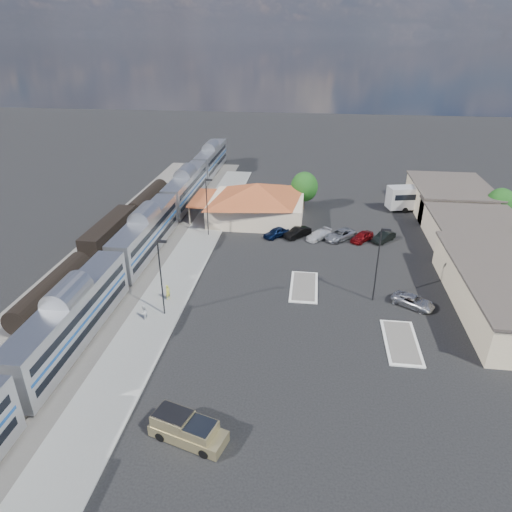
# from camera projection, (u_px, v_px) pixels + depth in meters

# --- Properties ---
(ground) EXTENTS (280.00, 280.00, 0.00)m
(ground) POSITION_uv_depth(u_px,v_px,m) (270.00, 293.00, 54.23)
(ground) COLOR black
(ground) RESTS_ON ground
(railbed) EXTENTS (16.00, 100.00, 0.12)m
(railbed) POSITION_uv_depth(u_px,v_px,m) (126.00, 254.00, 63.71)
(railbed) COLOR #4C4944
(railbed) RESTS_ON ground
(platform) EXTENTS (5.50, 92.00, 0.18)m
(platform) POSITION_uv_depth(u_px,v_px,m) (185.00, 264.00, 60.90)
(platform) COLOR gray
(platform) RESTS_ON ground
(passenger_train) EXTENTS (3.00, 104.00, 5.55)m
(passenger_train) POSITION_uv_depth(u_px,v_px,m) (146.00, 235.00, 62.82)
(passenger_train) COLOR silver
(passenger_train) RESTS_ON ground
(freight_cars) EXTENTS (2.80, 46.00, 4.00)m
(freight_cars) POSITION_uv_depth(u_px,v_px,m) (110.00, 235.00, 65.29)
(freight_cars) COLOR black
(freight_cars) RESTS_ON ground
(station_depot) EXTENTS (18.35, 12.24, 6.20)m
(station_depot) POSITION_uv_depth(u_px,v_px,m) (257.00, 201.00, 74.79)
(station_depot) COLOR #BFAA8C
(station_depot) RESTS_ON ground
(buildings_east) EXTENTS (14.40, 51.40, 4.80)m
(buildings_east) POSITION_uv_depth(u_px,v_px,m) (482.00, 240.00, 62.82)
(buildings_east) COLOR #C6B28C
(buildings_east) RESTS_ON ground
(traffic_island_south) EXTENTS (3.30, 7.50, 0.21)m
(traffic_island_south) POSITION_uv_depth(u_px,v_px,m) (304.00, 287.00, 55.52)
(traffic_island_south) COLOR silver
(traffic_island_south) RESTS_ON ground
(traffic_island_north) EXTENTS (3.30, 7.50, 0.21)m
(traffic_island_north) POSITION_uv_depth(u_px,v_px,m) (401.00, 342.00, 45.46)
(traffic_island_north) COLOR silver
(traffic_island_north) RESTS_ON ground
(lamp_plat_s) EXTENTS (1.08, 0.25, 9.00)m
(lamp_plat_s) POSITION_uv_depth(u_px,v_px,m) (161.00, 272.00, 47.77)
(lamp_plat_s) COLOR black
(lamp_plat_s) RESTS_ON ground
(lamp_plat_n) EXTENTS (1.08, 0.25, 9.00)m
(lamp_plat_n) POSITION_uv_depth(u_px,v_px,m) (208.00, 203.00, 67.40)
(lamp_plat_n) COLOR black
(lamp_plat_n) RESTS_ON ground
(lamp_lot) EXTENTS (1.08, 0.25, 9.00)m
(lamp_lot) POSITION_uv_depth(u_px,v_px,m) (379.00, 259.00, 50.53)
(lamp_lot) COLOR black
(lamp_lot) RESTS_ON ground
(tree_east_c) EXTENTS (4.41, 4.41, 6.21)m
(tree_east_c) POSITION_uv_depth(u_px,v_px,m) (500.00, 203.00, 71.95)
(tree_east_c) COLOR #382314
(tree_east_c) RESTS_ON ground
(tree_depot) EXTENTS (4.71, 4.71, 6.63)m
(tree_depot) POSITION_uv_depth(u_px,v_px,m) (304.00, 187.00, 78.90)
(tree_depot) COLOR #382314
(tree_depot) RESTS_ON ground
(pickup_truck) EXTENTS (6.27, 3.78, 2.04)m
(pickup_truck) POSITION_uv_depth(u_px,v_px,m) (188.00, 430.00, 34.27)
(pickup_truck) COLOR tan
(pickup_truck) RESTS_ON ground
(suv) EXTENTS (5.20, 4.42, 1.33)m
(suv) POSITION_uv_depth(u_px,v_px,m) (413.00, 301.00, 51.40)
(suv) COLOR #A2A4AA
(suv) RESTS_ON ground
(coach_bus) EXTENTS (13.53, 5.88, 4.24)m
(coach_bus) POSITION_uv_depth(u_px,v_px,m) (425.00, 196.00, 79.26)
(coach_bus) COLOR silver
(coach_bus) RESTS_ON ground
(person_a) EXTENTS (0.67, 0.78, 1.82)m
(person_a) POSITION_uv_depth(u_px,v_px,m) (168.00, 292.00, 52.35)
(person_a) COLOR #D0CB41
(person_a) RESTS_ON platform
(person_b) EXTENTS (0.72, 0.87, 1.62)m
(person_b) POSITION_uv_depth(u_px,v_px,m) (144.00, 312.00, 48.73)
(person_b) COLOR white
(person_b) RESTS_ON platform
(parked_car_a) EXTENTS (4.17, 4.29, 1.45)m
(parked_car_a) POSITION_uv_depth(u_px,v_px,m) (276.00, 232.00, 69.12)
(parked_car_a) COLOR #0B1838
(parked_car_a) RESTS_ON ground
(parked_car_b) EXTENTS (4.30, 4.47, 1.52)m
(parked_car_b) POSITION_uv_depth(u_px,v_px,m) (297.00, 233.00, 69.01)
(parked_car_b) COLOR black
(parked_car_b) RESTS_ON ground
(parked_car_c) EXTENTS (4.33, 4.61, 1.31)m
(parked_car_c) POSITION_uv_depth(u_px,v_px,m) (319.00, 235.00, 68.43)
(parked_car_c) COLOR white
(parked_car_c) RESTS_ON ground
(parked_car_d) EXTENTS (5.44, 5.57, 1.48)m
(parked_car_d) POSITION_uv_depth(u_px,v_px,m) (340.00, 235.00, 68.30)
(parked_car_d) COLOR #979A9F
(parked_car_d) RESTS_ON ground
(parked_car_e) EXTENTS (3.97, 4.46, 1.46)m
(parked_car_e) POSITION_uv_depth(u_px,v_px,m) (362.00, 237.00, 67.68)
(parked_car_e) COLOR maroon
(parked_car_e) RESTS_ON ground
(parked_car_f) EXTENTS (3.96, 4.28, 1.43)m
(parked_car_f) POSITION_uv_depth(u_px,v_px,m) (384.00, 237.00, 67.59)
(parked_car_f) COLOR black
(parked_car_f) RESTS_ON ground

